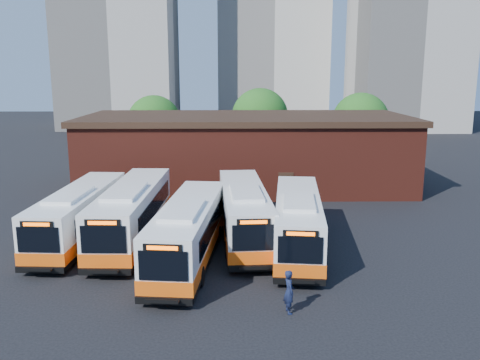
{
  "coord_description": "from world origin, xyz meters",
  "views": [
    {
      "loc": [
        -1.22,
        -25.2,
        10.16
      ],
      "look_at": [
        -0.78,
        4.01,
        3.93
      ],
      "focal_mm": 38.0,
      "sensor_mm": 36.0,
      "label": 1
    }
  ],
  "objects_px": {
    "bus_mideast": "(244,215)",
    "bus_east": "(298,224)",
    "bus_west": "(133,215)",
    "transit_worker": "(289,292)",
    "bus_farwest": "(80,217)",
    "bus_midwest": "(189,234)"
  },
  "relations": [
    {
      "from": "bus_farwest",
      "to": "bus_west",
      "type": "distance_m",
      "value": 3.22
    },
    {
      "from": "bus_west",
      "to": "bus_midwest",
      "type": "relative_size",
      "value": 1.04
    },
    {
      "from": "transit_worker",
      "to": "bus_farwest",
      "type": "bearing_deg",
      "value": 39.44
    },
    {
      "from": "bus_mideast",
      "to": "transit_worker",
      "type": "bearing_deg",
      "value": -83.59
    },
    {
      "from": "bus_mideast",
      "to": "bus_east",
      "type": "height_order",
      "value": "bus_mideast"
    },
    {
      "from": "bus_mideast",
      "to": "bus_farwest",
      "type": "bearing_deg",
      "value": 177.59
    },
    {
      "from": "bus_midwest",
      "to": "bus_east",
      "type": "height_order",
      "value": "bus_midwest"
    },
    {
      "from": "bus_east",
      "to": "transit_worker",
      "type": "height_order",
      "value": "bus_east"
    },
    {
      "from": "bus_west",
      "to": "bus_farwest",
      "type": "bearing_deg",
      "value": -178.09
    },
    {
      "from": "bus_east",
      "to": "bus_farwest",
      "type": "bearing_deg",
      "value": 178.79
    },
    {
      "from": "bus_west",
      "to": "transit_worker",
      "type": "bearing_deg",
      "value": -47.02
    },
    {
      "from": "bus_east",
      "to": "transit_worker",
      "type": "bearing_deg",
      "value": -93.52
    },
    {
      "from": "bus_mideast",
      "to": "bus_east",
      "type": "bearing_deg",
      "value": -34.25
    },
    {
      "from": "transit_worker",
      "to": "bus_west",
      "type": "bearing_deg",
      "value": 30.33
    },
    {
      "from": "bus_farwest",
      "to": "bus_east",
      "type": "distance_m",
      "value": 13.24
    },
    {
      "from": "bus_west",
      "to": "bus_mideast",
      "type": "relative_size",
      "value": 1.04
    },
    {
      "from": "transit_worker",
      "to": "bus_mideast",
      "type": "bearing_deg",
      "value": -1.0
    },
    {
      "from": "bus_farwest",
      "to": "bus_west",
      "type": "height_order",
      "value": "bus_west"
    },
    {
      "from": "bus_mideast",
      "to": "bus_east",
      "type": "distance_m",
      "value": 3.6
    },
    {
      "from": "bus_farwest",
      "to": "transit_worker",
      "type": "xyz_separation_m",
      "value": [
        11.75,
        -9.81,
        -0.55
      ]
    },
    {
      "from": "bus_midwest",
      "to": "bus_east",
      "type": "xyz_separation_m",
      "value": [
        6.18,
        1.88,
        -0.03
      ]
    },
    {
      "from": "bus_midwest",
      "to": "transit_worker",
      "type": "bearing_deg",
      "value": -46.73
    }
  ]
}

